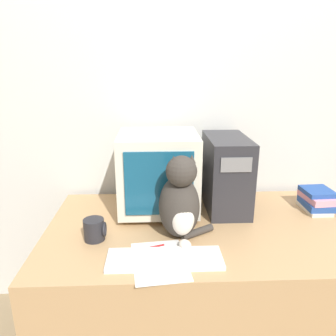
{
  "coord_description": "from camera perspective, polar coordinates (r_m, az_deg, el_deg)",
  "views": [
    {
      "loc": [
        -0.25,
        -0.99,
        1.47
      ],
      "look_at": [
        -0.18,
        0.48,
        1.01
      ],
      "focal_mm": 35.0,
      "sensor_mm": 36.0,
      "label": 1
    }
  ],
  "objects": [
    {
      "name": "wall_back",
      "position": [
        1.94,
        4.88,
        10.96
      ],
      "size": [
        7.0,
        0.05,
        2.5
      ],
      "color": "silver",
      "rests_on": "ground_plane"
    },
    {
      "name": "desk",
      "position": [
        1.82,
        6.17,
        -20.17
      ],
      "size": [
        1.53,
        0.86,
        0.73
      ],
      "color": "tan",
      "rests_on": "ground_plane"
    },
    {
      "name": "crt_monitor",
      "position": [
        1.69,
        -1.68,
        -0.74
      ],
      "size": [
        0.4,
        0.38,
        0.42
      ],
      "color": "beige",
      "rests_on": "desk"
    },
    {
      "name": "computer_tower",
      "position": [
        1.77,
        10.05,
        -0.88
      ],
      "size": [
        0.21,
        0.4,
        0.39
      ],
      "color": "#28282D",
      "rests_on": "desk"
    },
    {
      "name": "keyboard",
      "position": [
        1.35,
        -0.59,
        -15.54
      ],
      "size": [
        0.46,
        0.15,
        0.02
      ],
      "color": "silver",
      "rests_on": "desk"
    },
    {
      "name": "cat",
      "position": [
        1.45,
        2.11,
        -5.99
      ],
      "size": [
        0.27,
        0.28,
        0.39
      ],
      "rotation": [
        0.0,
        0.0,
        0.15
      ],
      "color": "#38332D",
      "rests_on": "desk"
    },
    {
      "name": "book_stack",
      "position": [
        1.92,
        24.43,
        -5.1
      ],
      "size": [
        0.15,
        0.2,
        0.11
      ],
      "color": "beige",
      "rests_on": "desk"
    },
    {
      "name": "pen",
      "position": [
        1.43,
        -3.53,
        -13.76
      ],
      "size": [
        0.14,
        0.06,
        0.01
      ],
      "color": "maroon",
      "rests_on": "desk"
    },
    {
      "name": "paper_sheet",
      "position": [
        1.35,
        -1.5,
        -15.87
      ],
      "size": [
        0.24,
        0.32,
        0.0
      ],
      "color": "white",
      "rests_on": "desk"
    },
    {
      "name": "mug",
      "position": [
        1.51,
        -12.64,
        -10.43
      ],
      "size": [
        0.1,
        0.09,
        0.1
      ],
      "color": "#232328",
      "rests_on": "desk"
    }
  ]
}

